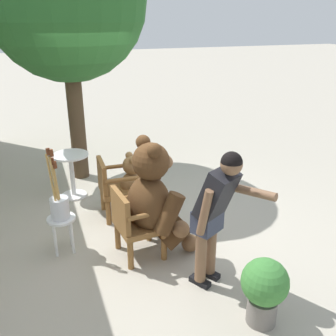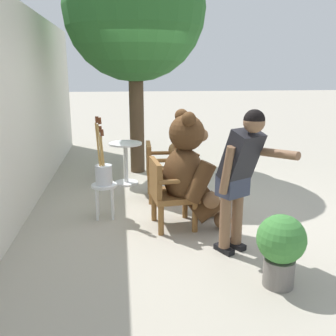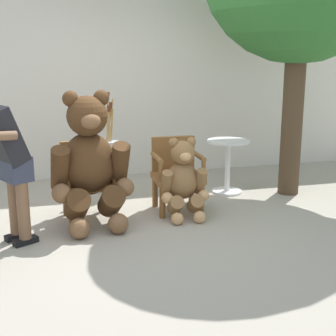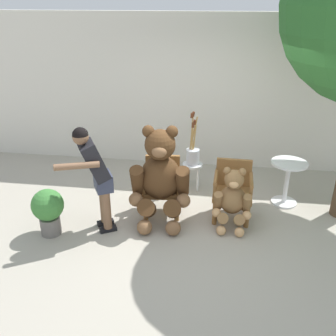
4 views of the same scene
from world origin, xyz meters
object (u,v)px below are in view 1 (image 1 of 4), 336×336
(wooden_chair_right, at_px, (115,186))
(round_side_table, at_px, (72,170))
(potted_plant, at_px, (264,287))
(wooden_chair_left, at_px, (135,221))
(brush_bucket, at_px, (59,204))
(teddy_bear_large, at_px, (155,198))
(patio_tree, at_px, (69,4))
(white_stool, at_px, (62,225))
(person_visitor, at_px, (215,208))
(teddy_bear_small, at_px, (135,184))

(wooden_chair_right, relative_size, round_side_table, 1.19)
(round_side_table, relative_size, potted_plant, 1.06)
(wooden_chair_left, height_order, potted_plant, wooden_chair_left)
(potted_plant, bearing_deg, brush_bucket, 41.38)
(teddy_bear_large, xyz_separation_m, patio_tree, (2.79, 0.46, 2.18))
(wooden_chair_left, relative_size, teddy_bear_large, 0.59)
(white_stool, bearing_deg, round_side_table, -11.46)
(wooden_chair_left, relative_size, wooden_chair_right, 1.00)
(white_stool, distance_m, patio_tree, 3.55)
(wooden_chair_left, distance_m, wooden_chair_right, 1.05)
(wooden_chair_right, height_order, teddy_bear_large, teddy_bear_large)
(brush_bucket, xyz_separation_m, round_side_table, (1.51, -0.31, -0.20))
(wooden_chair_right, distance_m, teddy_bear_large, 1.10)
(person_visitor, bearing_deg, wooden_chair_left, 38.08)
(patio_tree, relative_size, potted_plant, 6.18)
(brush_bucket, relative_size, round_side_table, 1.24)
(round_side_table, height_order, potted_plant, round_side_table)
(teddy_bear_small, distance_m, patio_tree, 3.05)
(teddy_bear_large, distance_m, patio_tree, 3.57)
(white_stool, relative_size, potted_plant, 0.68)
(patio_tree, height_order, potted_plant, patio_tree)
(teddy_bear_small, bearing_deg, wooden_chair_left, 164.48)
(person_visitor, relative_size, brush_bucket, 1.73)
(person_visitor, height_order, round_side_table, person_visitor)
(wooden_chair_left, xyz_separation_m, teddy_bear_large, (0.01, -0.26, 0.25))
(teddy_bear_small, distance_m, brush_bucket, 1.29)
(wooden_chair_left, distance_m, potted_plant, 1.67)
(wooden_chair_right, bearing_deg, brush_bucket, 129.15)
(wooden_chair_left, height_order, teddy_bear_large, teddy_bear_large)
(teddy_bear_small, bearing_deg, brush_bucket, 120.75)
(white_stool, bearing_deg, potted_plant, -138.71)
(wooden_chair_left, bearing_deg, teddy_bear_large, -87.12)
(teddy_bear_large, relative_size, white_stool, 3.16)
(white_stool, bearing_deg, teddy_bear_small, -59.25)
(teddy_bear_small, bearing_deg, wooden_chair_right, 89.23)
(person_visitor, xyz_separation_m, brush_bucket, (1.19, 1.44, -0.27))
(wooden_chair_right, bearing_deg, patio_tree, 6.41)
(teddy_bear_large, bearing_deg, round_side_table, 21.79)
(wooden_chair_left, distance_m, teddy_bear_small, 1.09)
(person_visitor, distance_m, patio_tree, 4.19)
(round_side_table, bearing_deg, wooden_chair_left, -165.36)
(round_side_table, bearing_deg, person_visitor, -157.43)
(white_stool, relative_size, round_side_table, 0.64)
(potted_plant, bearing_deg, teddy_bear_large, 20.91)
(wooden_chair_left, distance_m, patio_tree, 3.71)
(brush_bucket, bearing_deg, patio_tree, -14.22)
(white_stool, xyz_separation_m, potted_plant, (-1.85, -1.62, 0.04))
(brush_bucket, bearing_deg, teddy_bear_large, -109.61)
(teddy_bear_large, bearing_deg, brush_bucket, 70.39)
(patio_tree, bearing_deg, round_side_table, 161.45)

